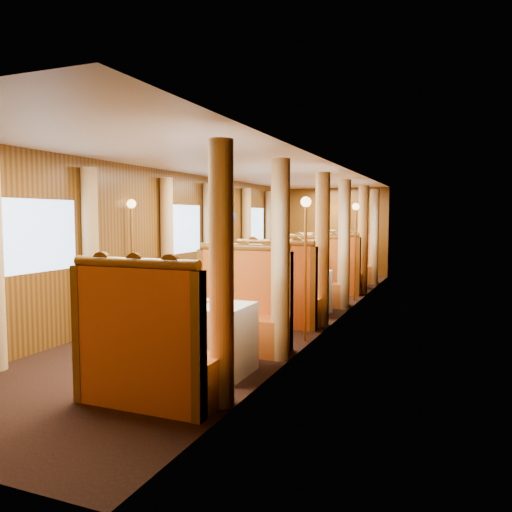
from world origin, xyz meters
The scene contains 47 objects.
floor centered at (0.00, 0.00, 0.00)m, with size 3.00×12.00×0.01m, color black, non-canonical shape.
ceiling centered at (0.00, 0.00, 2.50)m, with size 3.00×12.00×0.01m, color silver, non-canonical shape.
wall_far centered at (0.00, 6.00, 1.25)m, with size 3.00×2.50×0.01m, color brown, non-canonical shape.
wall_left centered at (-1.50, 0.00, 1.25)m, with size 12.00×2.50×0.01m, color brown, non-canonical shape.
wall_right centered at (1.50, 0.00, 1.25)m, with size 12.00×2.50×0.01m, color brown, non-canonical shape.
doorway_far centered at (0.00, 5.97, 1.00)m, with size 0.80×0.04×2.00m, color brown.
table_near centered at (0.75, -3.50, 0.38)m, with size 1.05×0.72×0.75m, color white.
banquette_near_fwd centered at (0.75, -4.51, 0.42)m, with size 1.30×0.55×1.34m.
banquette_near_aft centered at (0.75, -2.49, 0.42)m, with size 1.30×0.55×1.34m.
table_mid centered at (0.75, 0.00, 0.38)m, with size 1.05×0.72×0.75m, color white.
banquette_mid_fwd centered at (0.75, -1.01, 0.42)m, with size 1.30×0.55×1.34m.
banquette_mid_aft centered at (0.75, 1.01, 0.42)m, with size 1.30×0.55×1.34m.
table_far centered at (0.75, 3.50, 0.38)m, with size 1.05×0.72×0.75m, color white.
banquette_far_fwd centered at (0.75, 2.49, 0.42)m, with size 1.30×0.55×1.34m.
banquette_far_aft centered at (0.75, 4.51, 0.42)m, with size 1.30×0.55×1.34m.
tea_tray centered at (0.66, -3.52, 0.76)m, with size 0.34×0.26×0.01m, color silver.
teapot_left centered at (0.58, -3.59, 0.82)m, with size 0.17×0.13×0.14m, color silver, non-canonical shape.
teapot_right centered at (0.75, -3.60, 0.81)m, with size 0.14×0.11×0.12m, color silver, non-canonical shape.
teapot_back centered at (0.64, -3.48, 0.81)m, with size 0.15×0.12×0.13m, color silver, non-canonical shape.
fruit_plate centered at (1.07, -3.63, 0.77)m, with size 0.20×0.20×0.05m.
cup_inboard centered at (0.35, -3.39, 0.86)m, with size 0.08×0.08×0.26m.
cup_outboard centered at (0.44, -3.26, 0.86)m, with size 0.08×0.08×0.26m.
rose_vase_mid centered at (0.77, 0.02, 0.93)m, with size 0.06×0.06×0.36m.
rose_vase_far centered at (0.76, 3.49, 0.93)m, with size 0.06×0.06×0.36m.
window_left_near centered at (-1.49, -3.50, 1.45)m, with size 1.20×0.90×0.01m, color #8AADDA, non-canonical shape.
curtain_left_near_b centered at (-1.38, -2.72, 1.18)m, with size 0.22×0.22×2.35m, color tan.
window_right_near centered at (1.49, -3.50, 1.45)m, with size 1.20×0.90×0.01m, color #8AADDA, non-canonical shape.
curtain_right_near_a centered at (1.38, -4.28, 1.18)m, with size 0.22×0.22×2.35m, color tan.
curtain_right_near_b centered at (1.38, -2.72, 1.18)m, with size 0.22×0.22×2.35m, color tan.
window_left_mid centered at (-1.49, 0.00, 1.45)m, with size 1.20×0.90×0.01m, color #8AADDA, non-canonical shape.
curtain_left_mid_a centered at (-1.38, -0.78, 1.18)m, with size 0.22×0.22×2.35m, color tan.
curtain_left_mid_b centered at (-1.38, 0.78, 1.18)m, with size 0.22×0.22×2.35m, color tan.
window_right_mid centered at (1.49, 0.00, 1.45)m, with size 1.20×0.90×0.01m, color #8AADDA, non-canonical shape.
curtain_right_mid_a centered at (1.38, -0.78, 1.18)m, with size 0.22×0.22×2.35m, color tan.
curtain_right_mid_b centered at (1.38, 0.78, 1.18)m, with size 0.22×0.22×2.35m, color tan.
window_left_far centered at (-1.49, 3.50, 1.45)m, with size 1.20×0.90×0.01m, color #8AADDA, non-canonical shape.
curtain_left_far_a centered at (-1.38, 2.72, 1.18)m, with size 0.22×0.22×2.35m, color tan.
curtain_left_far_b centered at (-1.38, 4.28, 1.18)m, with size 0.22×0.22×2.35m, color tan.
window_right_far centered at (1.49, 3.50, 1.45)m, with size 1.20×0.90×0.01m, color #8AADDA, non-canonical shape.
curtain_right_far_a centered at (1.38, 2.72, 1.18)m, with size 0.22×0.22×2.35m, color tan.
curtain_right_far_b centered at (1.38, 4.28, 1.18)m, with size 0.22×0.22×2.35m, color tan.
sconce_left_fore centered at (-1.40, -1.75, 1.38)m, with size 0.14×0.14×1.95m.
sconce_right_fore centered at (1.40, -1.75, 1.38)m, with size 0.14×0.14×1.95m.
sconce_left_aft centered at (-1.40, 1.75, 1.38)m, with size 0.14×0.14×1.95m.
sconce_right_aft centered at (1.40, 1.75, 1.38)m, with size 0.14×0.14×1.95m.
steward centered at (-0.91, 0.56, 0.89)m, with size 0.65×0.43×1.79m, color navy.
passenger centered at (0.75, 0.81, 0.74)m, with size 0.40×0.44×0.76m.
Camera 1 is at (3.29, -8.19, 1.69)m, focal length 35.00 mm.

